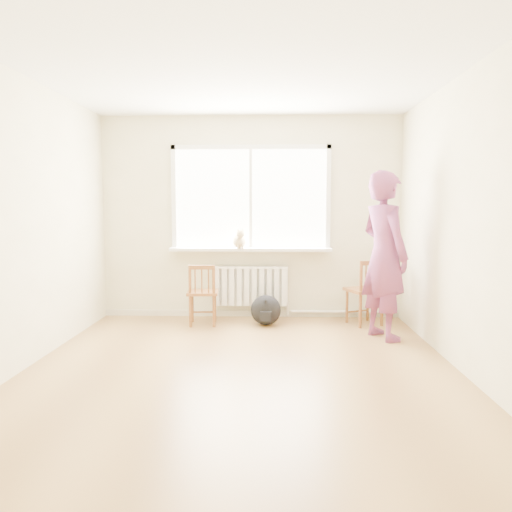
# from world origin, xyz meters

# --- Properties ---
(floor) EXTENTS (4.50, 4.50, 0.00)m
(floor) POSITION_xyz_m (0.00, 0.00, 0.00)
(floor) COLOR #A07741
(floor) RESTS_ON ground
(ceiling) EXTENTS (4.50, 4.50, 0.00)m
(ceiling) POSITION_xyz_m (0.00, 0.00, 2.70)
(ceiling) COLOR white
(ceiling) RESTS_ON back_wall
(back_wall) EXTENTS (4.00, 0.01, 2.70)m
(back_wall) POSITION_xyz_m (0.00, 2.25, 1.35)
(back_wall) COLOR beige
(back_wall) RESTS_ON ground
(window) EXTENTS (2.12, 0.05, 1.42)m
(window) POSITION_xyz_m (0.00, 2.22, 1.66)
(window) COLOR white
(window) RESTS_ON back_wall
(windowsill) EXTENTS (2.15, 0.22, 0.04)m
(windowsill) POSITION_xyz_m (0.00, 2.14, 0.93)
(windowsill) COLOR white
(windowsill) RESTS_ON back_wall
(radiator) EXTENTS (1.00, 0.12, 0.55)m
(radiator) POSITION_xyz_m (0.00, 2.16, 0.44)
(radiator) COLOR white
(radiator) RESTS_ON back_wall
(heating_pipe) EXTENTS (1.40, 0.04, 0.04)m
(heating_pipe) POSITION_xyz_m (1.25, 2.19, 0.08)
(heating_pipe) COLOR silver
(heating_pipe) RESTS_ON back_wall
(baseboard) EXTENTS (4.00, 0.03, 0.08)m
(baseboard) POSITION_xyz_m (0.00, 2.23, 0.04)
(baseboard) COLOR beige
(baseboard) RESTS_ON ground
(chair_left) EXTENTS (0.41, 0.39, 0.78)m
(chair_left) POSITION_xyz_m (-0.59, 1.70, 0.39)
(chair_left) COLOR brown
(chair_left) RESTS_ON floor
(chair_right) EXTENTS (0.53, 0.52, 0.84)m
(chair_right) POSITION_xyz_m (1.48, 1.78, 0.42)
(chair_right) COLOR brown
(chair_right) RESTS_ON floor
(person) EXTENTS (0.70, 0.82, 1.90)m
(person) POSITION_xyz_m (1.55, 1.16, 0.95)
(person) COLOR #BA3E6F
(person) RESTS_ON floor
(cat) EXTENTS (0.22, 0.40, 0.27)m
(cat) POSITION_xyz_m (-0.14, 2.05, 1.06)
(cat) COLOR beige
(cat) RESTS_ON windowsill
(backpack) EXTENTS (0.47, 0.42, 0.38)m
(backpack) POSITION_xyz_m (0.21, 1.74, 0.19)
(backpack) COLOR black
(backpack) RESTS_ON floor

